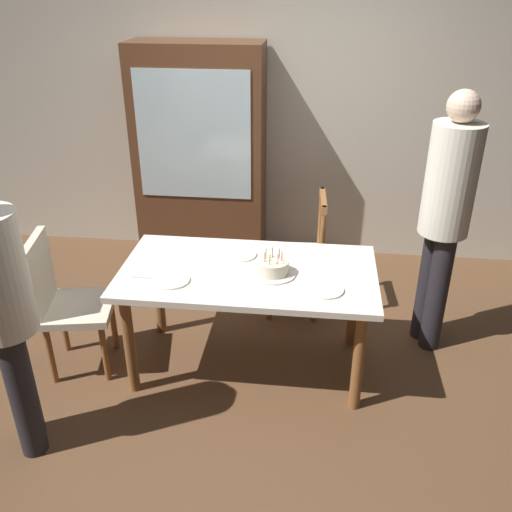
{
  "coord_description": "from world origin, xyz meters",
  "views": [
    {
      "loc": [
        0.4,
        -2.97,
        2.39
      ],
      "look_at": [
        0.05,
        0.0,
        0.84
      ],
      "focal_mm": 38.67,
      "sensor_mm": 36.0,
      "label": 1
    }
  ],
  "objects_px": {
    "plate_far_side": "(240,254)",
    "person_celebrant": "(2,308)",
    "plate_near_celebrant": "(171,280)",
    "dining_table": "(248,283)",
    "chair_upholstered": "(62,298)",
    "china_cabinet": "(200,158)",
    "chair_spindle_back": "(297,257)",
    "birthday_cake": "(273,268)",
    "plate_near_guest": "(325,289)",
    "person_guest": "(446,210)"
  },
  "relations": [
    {
      "from": "chair_spindle_back",
      "to": "person_celebrant",
      "type": "bearing_deg",
      "value": -131.77
    },
    {
      "from": "person_celebrant",
      "to": "china_cabinet",
      "type": "bearing_deg",
      "value": 77.93
    },
    {
      "from": "chair_spindle_back",
      "to": "birthday_cake",
      "type": "bearing_deg",
      "value": -98.7
    },
    {
      "from": "plate_near_celebrant",
      "to": "chair_spindle_back",
      "type": "bearing_deg",
      "value": 52.69
    },
    {
      "from": "plate_far_side",
      "to": "chair_spindle_back",
      "type": "xyz_separation_m",
      "value": [
        0.36,
        0.56,
        -0.28
      ]
    },
    {
      "from": "chair_spindle_back",
      "to": "person_guest",
      "type": "bearing_deg",
      "value": -18.53
    },
    {
      "from": "plate_far_side",
      "to": "chair_spindle_back",
      "type": "height_order",
      "value": "chair_spindle_back"
    },
    {
      "from": "plate_near_celebrant",
      "to": "plate_far_side",
      "type": "relative_size",
      "value": 1.0
    },
    {
      "from": "chair_spindle_back",
      "to": "person_celebrant",
      "type": "xyz_separation_m",
      "value": [
        -1.41,
        -1.57,
        0.44
      ]
    },
    {
      "from": "plate_near_guest",
      "to": "person_guest",
      "type": "bearing_deg",
      "value": 39.5
    },
    {
      "from": "person_guest",
      "to": "person_celebrant",
      "type": "bearing_deg",
      "value": -151.97
    },
    {
      "from": "dining_table",
      "to": "birthday_cake",
      "type": "height_order",
      "value": "birthday_cake"
    },
    {
      "from": "birthday_cake",
      "to": "chair_spindle_back",
      "type": "xyz_separation_m",
      "value": [
        0.12,
        0.79,
        -0.32
      ]
    },
    {
      "from": "chair_upholstered",
      "to": "china_cabinet",
      "type": "relative_size",
      "value": 0.5
    },
    {
      "from": "plate_near_guest",
      "to": "person_guest",
      "type": "xyz_separation_m",
      "value": [
        0.75,
        0.62,
        0.28
      ]
    },
    {
      "from": "dining_table",
      "to": "plate_near_celebrant",
      "type": "height_order",
      "value": "plate_near_celebrant"
    },
    {
      "from": "birthday_cake",
      "to": "person_guest",
      "type": "relative_size",
      "value": 0.16
    },
    {
      "from": "chair_spindle_back",
      "to": "china_cabinet",
      "type": "bearing_deg",
      "value": 137.88
    },
    {
      "from": "plate_near_celebrant",
      "to": "china_cabinet",
      "type": "distance_m",
      "value": 1.77
    },
    {
      "from": "person_celebrant",
      "to": "person_guest",
      "type": "height_order",
      "value": "person_guest"
    },
    {
      "from": "chair_spindle_back",
      "to": "chair_upholstered",
      "type": "bearing_deg",
      "value": -148.82
    },
    {
      "from": "person_celebrant",
      "to": "person_guest",
      "type": "distance_m",
      "value": 2.67
    },
    {
      "from": "china_cabinet",
      "to": "plate_near_celebrant",
      "type": "bearing_deg",
      "value": -84.14
    },
    {
      "from": "plate_far_side",
      "to": "dining_table",
      "type": "bearing_deg",
      "value": -67.49
    },
    {
      "from": "plate_near_guest",
      "to": "plate_near_celebrant",
      "type": "bearing_deg",
      "value": 180.0
    },
    {
      "from": "dining_table",
      "to": "person_celebrant",
      "type": "bearing_deg",
      "value": -143.77
    },
    {
      "from": "plate_far_side",
      "to": "plate_near_celebrant",
      "type": "bearing_deg",
      "value": -133.0
    },
    {
      "from": "dining_table",
      "to": "chair_upholstered",
      "type": "distance_m",
      "value": 1.2
    },
    {
      "from": "plate_near_celebrant",
      "to": "chair_upholstered",
      "type": "relative_size",
      "value": 0.23
    },
    {
      "from": "plate_near_celebrant",
      "to": "person_celebrant",
      "type": "xyz_separation_m",
      "value": [
        -0.69,
        -0.63,
        0.16
      ]
    },
    {
      "from": "plate_near_guest",
      "to": "chair_upholstered",
      "type": "relative_size",
      "value": 0.23
    },
    {
      "from": "chair_spindle_back",
      "to": "chair_upholstered",
      "type": "relative_size",
      "value": 1.0
    },
    {
      "from": "chair_spindle_back",
      "to": "person_guest",
      "type": "xyz_separation_m",
      "value": [
        0.95,
        -0.32,
        0.56
      ]
    },
    {
      "from": "plate_near_celebrant",
      "to": "chair_upholstered",
      "type": "bearing_deg",
      "value": 175.78
    },
    {
      "from": "chair_spindle_back",
      "to": "dining_table",
      "type": "bearing_deg",
      "value": -110.44
    },
    {
      "from": "birthday_cake",
      "to": "plate_near_celebrant",
      "type": "distance_m",
      "value": 0.62
    },
    {
      "from": "birthday_cake",
      "to": "person_celebrant",
      "type": "distance_m",
      "value": 1.51
    },
    {
      "from": "birthday_cake",
      "to": "chair_upholstered",
      "type": "bearing_deg",
      "value": -175.76
    },
    {
      "from": "birthday_cake",
      "to": "person_celebrant",
      "type": "relative_size",
      "value": 0.18
    },
    {
      "from": "plate_near_celebrant",
      "to": "china_cabinet",
      "type": "xyz_separation_m",
      "value": [
        -0.18,
        1.75,
        0.21
      ]
    },
    {
      "from": "birthday_cake",
      "to": "plate_far_side",
      "type": "xyz_separation_m",
      "value": [
        -0.24,
        0.23,
        -0.04
      ]
    },
    {
      "from": "dining_table",
      "to": "china_cabinet",
      "type": "xyz_separation_m",
      "value": [
        -0.62,
        1.56,
        0.31
      ]
    },
    {
      "from": "plate_near_guest",
      "to": "china_cabinet",
      "type": "distance_m",
      "value": 2.07
    },
    {
      "from": "birthday_cake",
      "to": "plate_near_guest",
      "type": "relative_size",
      "value": 1.27
    },
    {
      "from": "plate_far_side",
      "to": "person_guest",
      "type": "distance_m",
      "value": 1.36
    },
    {
      "from": "plate_far_side",
      "to": "person_celebrant",
      "type": "xyz_separation_m",
      "value": [
        -1.05,
        -1.02,
        0.16
      ]
    },
    {
      "from": "dining_table",
      "to": "plate_near_guest",
      "type": "distance_m",
      "value": 0.52
    },
    {
      "from": "chair_upholstered",
      "to": "person_guest",
      "type": "height_order",
      "value": "person_guest"
    },
    {
      "from": "china_cabinet",
      "to": "birthday_cake",
      "type": "bearing_deg",
      "value": -64.07
    },
    {
      "from": "chair_spindle_back",
      "to": "china_cabinet",
      "type": "height_order",
      "value": "china_cabinet"
    }
  ]
}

